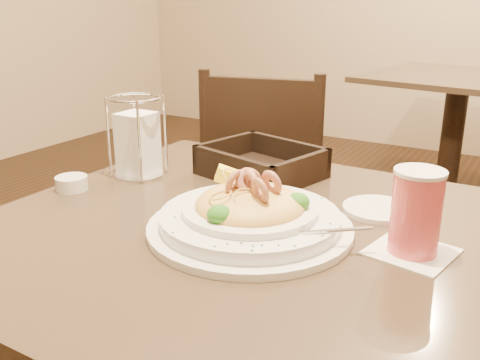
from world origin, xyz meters
The scene contains 9 objects.
main_table centered at (0.00, 0.00, 0.51)m, with size 0.90×0.90×0.74m.
background_table centered at (0.01, 2.34, 0.51)m, with size 1.02×1.02×0.74m.
dining_chair_near centered at (-0.34, 0.78, 0.50)m, with size 0.51×0.51×0.93m.
pasta_bowl centered at (0.04, -0.01, 0.78)m, with size 0.40×0.37×0.12m.
drink_glass centered at (0.31, 0.05, 0.81)m, with size 0.15×0.15×0.14m.
bread_basket centered at (-0.09, 0.27, 0.77)m, with size 0.29×0.26×0.07m.
napkin_caddy centered at (-0.34, 0.13, 0.82)m, with size 0.12×0.12×0.19m.
side_plate centered at (0.21, 0.20, 0.75)m, with size 0.14×0.14×0.01m, color white.
butter_ramekin centered at (-0.40, -0.02, 0.76)m, with size 0.07×0.07×0.03m, color white.
Camera 1 is at (0.47, -0.77, 1.14)m, focal length 40.00 mm.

